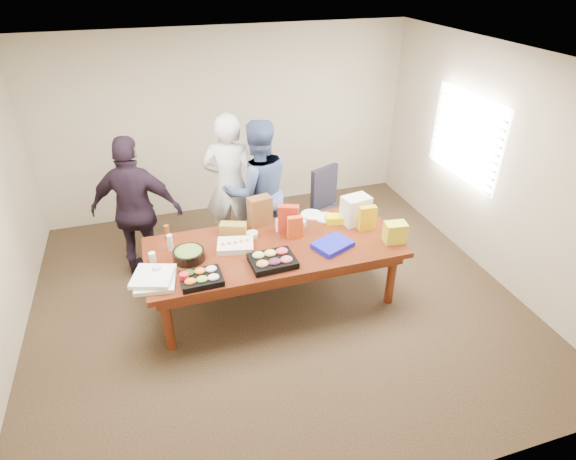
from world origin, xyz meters
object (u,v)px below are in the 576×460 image
object	(u,v)px
conference_table	(275,273)
person_center	(230,186)
office_chair	(328,212)
person_right	(258,191)
salad_bowl	(189,255)
sheet_cake	(235,245)

from	to	relation	value
conference_table	person_center	size ratio (longest dim) A/B	1.47
conference_table	person_center	xyz separation A→B (m)	(-0.24, 1.22, 0.58)
office_chair	person_center	bearing A→B (deg)	141.41
person_right	salad_bowl	distance (m)	1.42
conference_table	sheet_cake	bearing A→B (deg)	170.35
person_center	salad_bowl	size ratio (longest dim) A/B	5.70
person_center	salad_bowl	distance (m)	1.41
conference_table	person_center	bearing A→B (deg)	101.04
office_chair	person_right	world-z (taller)	person_right
conference_table	sheet_cake	xyz separation A→B (m)	(-0.42, 0.07, 0.41)
office_chair	person_center	xyz separation A→B (m)	(-1.25, 0.32, 0.43)
conference_table	person_right	bearing A→B (deg)	85.72
conference_table	person_right	xyz separation A→B (m)	(0.08, 1.00, 0.56)
conference_table	office_chair	world-z (taller)	office_chair
person_center	sheet_cake	distance (m)	1.17
person_right	sheet_cake	size ratio (longest dim) A/B	4.80
conference_table	sheet_cake	distance (m)	0.59
conference_table	person_right	distance (m)	1.15
sheet_cake	salad_bowl	xyz separation A→B (m)	(-0.51, -0.07, 0.02)
person_right	conference_table	bearing A→B (deg)	83.88
conference_table	salad_bowl	size ratio (longest dim) A/B	8.37
person_center	salad_bowl	world-z (taller)	person_center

